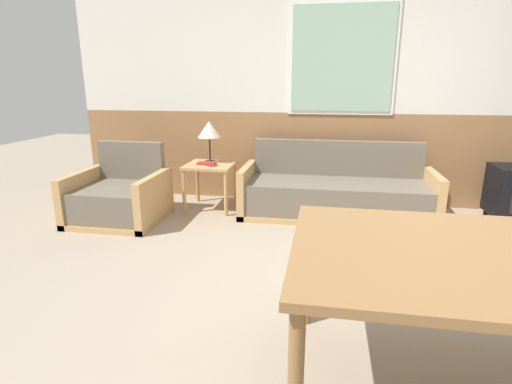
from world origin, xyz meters
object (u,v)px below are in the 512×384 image
at_px(armchair, 119,199).
at_px(table_lamp, 209,130).
at_px(couch, 336,194).
at_px(dining_table, 509,268).
at_px(side_table, 210,171).

relative_size(armchair, table_lamp, 1.91).
distance_m(armchair, table_lamp, 1.24).
bearing_deg(couch, dining_table, -75.67).
distance_m(side_table, table_lamp, 0.47).
bearing_deg(side_table, couch, -0.59).
bearing_deg(couch, side_table, 179.41).
xyz_separation_m(side_table, dining_table, (2.09, -2.60, 0.23)).
height_order(table_lamp, dining_table, table_lamp).
relative_size(couch, side_table, 3.83).
xyz_separation_m(couch, side_table, (-1.43, 0.01, 0.20)).
bearing_deg(couch, table_lamp, 175.71).
distance_m(armchair, dining_table, 3.61).
bearing_deg(side_table, armchair, -146.69).
bearing_deg(couch, armchair, -166.59).
relative_size(side_table, table_lamp, 1.13).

